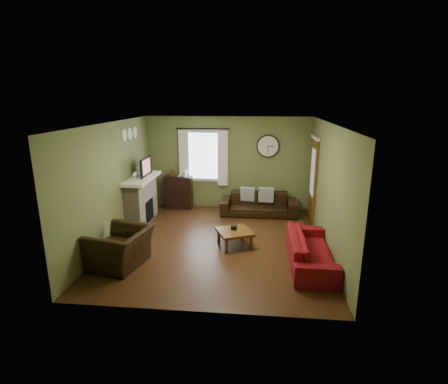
# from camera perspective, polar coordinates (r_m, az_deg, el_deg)

# --- Properties ---
(floor) EXTENTS (4.60, 5.20, 0.00)m
(floor) POSITION_cam_1_polar(r_m,az_deg,el_deg) (7.82, -1.04, -8.20)
(floor) COLOR #3C2310
(floor) RESTS_ON ground
(ceiling) EXTENTS (4.60, 5.20, 0.00)m
(ceiling) POSITION_cam_1_polar(r_m,az_deg,el_deg) (7.19, -1.14, 11.17)
(ceiling) COLOR white
(ceiling) RESTS_ON ground
(wall_left) EXTENTS (0.00, 5.20, 2.60)m
(wall_left) POSITION_cam_1_polar(r_m,az_deg,el_deg) (8.00, -17.68, 1.43)
(wall_left) COLOR olive
(wall_left) RESTS_ON ground
(wall_right) EXTENTS (0.00, 5.20, 2.60)m
(wall_right) POSITION_cam_1_polar(r_m,az_deg,el_deg) (7.48, 16.68, 0.59)
(wall_right) COLOR olive
(wall_right) RESTS_ON ground
(wall_back) EXTENTS (4.60, 0.00, 2.60)m
(wall_back) POSITION_cam_1_polar(r_m,az_deg,el_deg) (9.92, 0.71, 4.75)
(wall_back) COLOR olive
(wall_back) RESTS_ON ground
(wall_front) EXTENTS (4.60, 0.00, 2.60)m
(wall_front) POSITION_cam_1_polar(r_m,az_deg,el_deg) (4.94, -4.70, -6.31)
(wall_front) COLOR olive
(wall_front) RESTS_ON ground
(fireplace) EXTENTS (0.40, 1.40, 1.10)m
(fireplace) POSITION_cam_1_polar(r_m,az_deg,el_deg) (9.15, -13.36, -1.42)
(fireplace) COLOR #B3A28F
(fireplace) RESTS_ON floor
(firebox) EXTENTS (0.04, 0.60, 0.55)m
(firebox) POSITION_cam_1_polar(r_m,az_deg,el_deg) (9.16, -12.14, -2.96)
(firebox) COLOR black
(firebox) RESTS_ON fireplace
(mantel) EXTENTS (0.58, 1.60, 0.08)m
(mantel) POSITION_cam_1_polar(r_m,az_deg,el_deg) (8.99, -13.41, 2.18)
(mantel) COLOR white
(mantel) RESTS_ON fireplace
(tv) EXTENTS (0.08, 0.60, 0.35)m
(tv) POSITION_cam_1_polar(r_m,az_deg,el_deg) (9.08, -13.06, 3.71)
(tv) COLOR black
(tv) RESTS_ON mantel
(tv_screen) EXTENTS (0.02, 0.62, 0.36)m
(tv_screen) POSITION_cam_1_polar(r_m,az_deg,el_deg) (9.04, -12.60, 4.05)
(tv_screen) COLOR #994C3F
(tv_screen) RESTS_ON mantel
(medallion_left) EXTENTS (0.28, 0.28, 0.03)m
(medallion_left) POSITION_cam_1_polar(r_m,az_deg,el_deg) (8.56, -15.97, 8.91)
(medallion_left) COLOR white
(medallion_left) RESTS_ON wall_left
(medallion_mid) EXTENTS (0.28, 0.28, 0.03)m
(medallion_mid) POSITION_cam_1_polar(r_m,az_deg,el_deg) (8.89, -15.15, 9.18)
(medallion_mid) COLOR white
(medallion_mid) RESTS_ON wall_left
(medallion_right) EXTENTS (0.28, 0.28, 0.03)m
(medallion_right) POSITION_cam_1_polar(r_m,az_deg,el_deg) (9.21, -14.38, 9.43)
(medallion_right) COLOR white
(medallion_right) RESTS_ON wall_left
(window_pane) EXTENTS (1.00, 0.02, 1.30)m
(window_pane) POSITION_cam_1_polar(r_m,az_deg,el_deg) (9.95, -3.33, 5.93)
(window_pane) COLOR silver
(window_pane) RESTS_ON wall_back
(curtain_rod) EXTENTS (0.03, 0.03, 1.50)m
(curtain_rod) POSITION_cam_1_polar(r_m,az_deg,el_deg) (9.76, -3.50, 10.29)
(curtain_rod) COLOR black
(curtain_rod) RESTS_ON wall_back
(curtain_left) EXTENTS (0.28, 0.04, 1.55)m
(curtain_left) POSITION_cam_1_polar(r_m,az_deg,el_deg) (9.97, -6.56, 5.57)
(curtain_left) COLOR white
(curtain_left) RESTS_ON wall_back
(curtain_right) EXTENTS (0.28, 0.04, 1.55)m
(curtain_right) POSITION_cam_1_polar(r_m,az_deg,el_deg) (9.79, -0.23, 5.50)
(curtain_right) COLOR white
(curtain_right) RESTS_ON wall_back
(wall_clock) EXTENTS (0.64, 0.06, 0.64)m
(wall_clock) POSITION_cam_1_polar(r_m,az_deg,el_deg) (9.76, 7.19, 7.42)
(wall_clock) COLOR white
(wall_clock) RESTS_ON wall_back
(door) EXTENTS (0.05, 0.90, 2.10)m
(door) POSITION_cam_1_polar(r_m,az_deg,el_deg) (9.31, 14.35, 1.99)
(door) COLOR brown
(door) RESTS_ON floor
(bookshelf) EXTENTS (0.78, 0.33, 0.93)m
(bookshelf) POSITION_cam_1_polar(r_m,az_deg,el_deg) (10.12, -7.44, -0.03)
(bookshelf) COLOR black
(bookshelf) RESTS_ON floor
(book) EXTENTS (0.17, 0.22, 0.02)m
(book) POSITION_cam_1_polar(r_m,az_deg,el_deg) (10.06, -7.54, 2.79)
(book) COLOR #523511
(book) RESTS_ON bookshelf
(sofa_brown) EXTENTS (2.05, 0.80, 0.60)m
(sofa_brown) POSITION_cam_1_polar(r_m,az_deg,el_deg) (9.55, 5.65, -1.93)
(sofa_brown) COLOR black
(sofa_brown) RESTS_ON floor
(pillow_left) EXTENTS (0.39, 0.18, 0.38)m
(pillow_left) POSITION_cam_1_polar(r_m,az_deg,el_deg) (9.55, 3.87, -0.33)
(pillow_left) COLOR #989FA6
(pillow_left) RESTS_ON sofa_brown
(pillow_right) EXTENTS (0.41, 0.16, 0.40)m
(pillow_right) POSITION_cam_1_polar(r_m,az_deg,el_deg) (9.51, 6.88, -0.47)
(pillow_right) COLOR #989FA6
(pillow_right) RESTS_ON sofa_brown
(sofa_red) EXTENTS (0.78, 2.00, 0.59)m
(sofa_red) POSITION_cam_1_polar(r_m,az_deg,el_deg) (6.95, 13.93, -9.14)
(sofa_red) COLOR maroon
(sofa_red) RESTS_ON floor
(armchair) EXTENTS (1.15, 1.26, 0.71)m
(armchair) POSITION_cam_1_polar(r_m,az_deg,el_deg) (6.97, -16.52, -8.70)
(armchair) COLOR black
(armchair) RESTS_ON floor
(coffee_table) EXTENTS (0.90, 0.90, 0.36)m
(coffee_table) POSITION_cam_1_polar(r_m,az_deg,el_deg) (7.55, 1.74, -7.60)
(coffee_table) COLOR #523511
(coffee_table) RESTS_ON floor
(tissue_box) EXTENTS (0.13, 0.13, 0.09)m
(tissue_box) POSITION_cam_1_polar(r_m,az_deg,el_deg) (7.53, 1.64, -5.87)
(tissue_box) COLOR black
(tissue_box) RESTS_ON coffee_table
(wine_glass_a) EXTENTS (0.07, 0.07, 0.21)m
(wine_glass_a) POSITION_cam_1_polar(r_m,az_deg,el_deg) (8.45, -14.54, 2.27)
(wine_glass_a) COLOR white
(wine_glass_a) RESTS_ON mantel
(wine_glass_b) EXTENTS (0.07, 0.07, 0.21)m
(wine_glass_b) POSITION_cam_1_polar(r_m,az_deg,el_deg) (8.55, -14.28, 2.46)
(wine_glass_b) COLOR white
(wine_glass_b) RESTS_ON mantel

